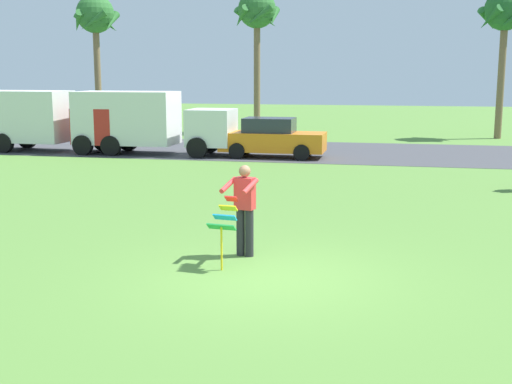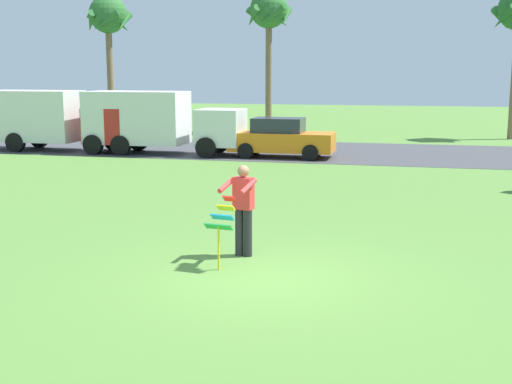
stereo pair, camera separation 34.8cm
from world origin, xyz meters
The scene contains 10 objects.
ground_plane centered at (0.00, 0.00, 0.00)m, with size 120.00×120.00×0.00m, color #568438.
road_strip centered at (0.00, 18.31, 0.01)m, with size 120.00×8.00×0.01m, color #424247.
person_kite_flyer centered at (-0.70, 1.24, 0.95)m, with size 0.64×0.73×1.73m.
kite_held centered at (-0.87, 0.42, 0.86)m, with size 0.53×0.67×1.25m.
parked_truck_red_cab centered at (-13.28, 15.91, 1.41)m, with size 6.73×2.20×2.62m.
parked_truck_white_box centered at (-8.36, 15.91, 1.41)m, with size 6.71×2.13×2.62m.
parked_car_orange centered at (-2.94, 15.91, 0.77)m, with size 4.21×1.86×1.60m.
palm_tree_left_near centered at (-14.59, 24.78, 6.28)m, with size 2.58×2.71×7.63m.
palm_tree_right_near centered at (-5.84, 26.69, 6.52)m, with size 2.58×2.71×7.89m.
palm_tree_centre_far centered at (7.12, 26.04, 6.23)m, with size 2.58×2.71×7.57m.
Camera 1 is at (2.06, -10.69, 3.43)m, focal length 47.00 mm.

